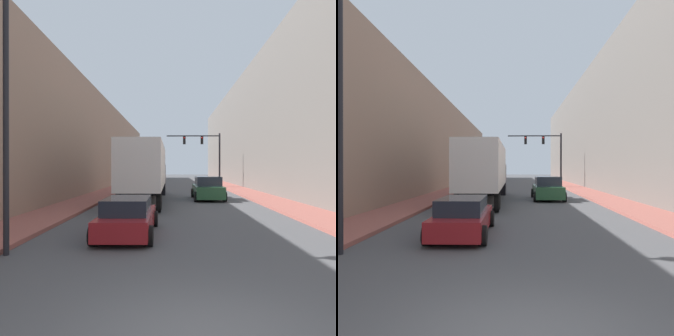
% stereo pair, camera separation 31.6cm
% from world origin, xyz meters
% --- Properties ---
extents(sidewalk_right, '(2.55, 80.00, 0.15)m').
position_xyz_m(sidewalk_right, '(6.48, 30.00, 0.07)').
color(sidewalk_right, '#9E564C').
rests_on(sidewalk_right, ground).
extents(sidewalk_left, '(2.55, 80.00, 0.15)m').
position_xyz_m(sidewalk_left, '(-6.48, 30.00, 0.07)').
color(sidewalk_left, '#9E564C').
rests_on(sidewalk_left, ground).
extents(building_right, '(6.00, 80.00, 13.36)m').
position_xyz_m(building_right, '(10.76, 30.00, 6.68)').
color(building_right, '#66605B').
rests_on(building_right, ground).
extents(building_left, '(6.00, 80.00, 10.02)m').
position_xyz_m(building_left, '(-10.76, 30.00, 5.01)').
color(building_left, '#997A66').
rests_on(building_left, ground).
extents(semi_truck, '(2.47, 13.83, 3.94)m').
position_xyz_m(semi_truck, '(-2.26, 18.74, 2.25)').
color(semi_truck, silver).
rests_on(semi_truck, ground).
extents(sedan_car, '(1.97, 4.59, 1.35)m').
position_xyz_m(sedan_car, '(-2.04, 7.37, 0.65)').
color(sedan_car, maroon).
rests_on(sedan_car, ground).
extents(suv_car, '(2.25, 4.77, 1.73)m').
position_xyz_m(suv_car, '(2.20, 20.09, 0.81)').
color(suv_car, '#234C2D').
rests_on(suv_car, ground).
extents(traffic_signal_gantry, '(6.22, 0.35, 6.32)m').
position_xyz_m(traffic_signal_gantry, '(3.60, 33.53, 4.38)').
color(traffic_signal_gantry, black).
rests_on(traffic_signal_gantry, ground).
extents(street_lamp, '(0.44, 0.44, 8.30)m').
position_xyz_m(street_lamp, '(-5.05, 4.66, 5.18)').
color(street_lamp, black).
rests_on(street_lamp, ground).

